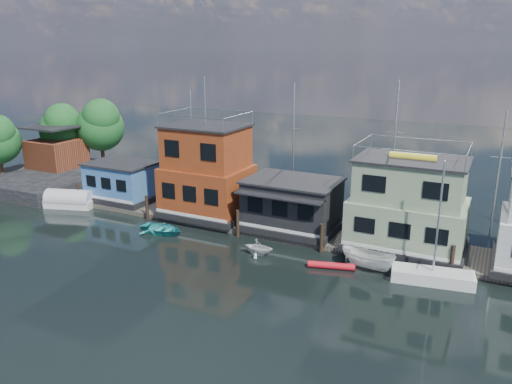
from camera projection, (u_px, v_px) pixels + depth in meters
The scene contains 15 objects.
ground at pixel (223, 297), 30.21m from camera, with size 160.00×160.00×0.00m, color black.
dock at pixel (298, 231), 40.45m from camera, with size 48.00×5.00×0.40m, color #595147.
houseboat_blue at pixel (123, 181), 47.62m from camera, with size 6.40×4.90×3.66m.
houseboat_red at pixel (207, 173), 43.00m from camera, with size 7.40×5.90×11.86m.
houseboat_dark at pixel (292, 204), 40.02m from camera, with size 7.40×6.10×4.06m.
houseboat_green at pixel (408, 206), 35.85m from camera, with size 8.40×5.90×7.03m.
pilings at pixel (280, 231), 37.94m from camera, with size 42.28×0.28×2.20m.
background_masts at pixel (378, 158), 42.05m from camera, with size 36.40×0.16×12.00m.
shore at pixel (58, 148), 55.98m from camera, with size 12.40×15.72×8.24m.
motorboat at pixel (368, 259), 33.74m from camera, with size 1.48×3.94×1.52m, color white.
day_sailer at pixel (432, 276), 32.00m from camera, with size 5.29×2.50×8.01m.
dinghy_white at pixel (258, 247), 36.24m from camera, with size 1.94×2.25×1.18m, color silver.
dinghy_teal at pixel (162, 229), 40.39m from camera, with size 2.68×3.75×0.78m, color teal.
tarp_runabout at pixel (70, 200), 46.89m from camera, with size 4.84×3.08×1.83m.
red_kayak at pixel (331, 266), 33.98m from camera, with size 0.47×0.47×3.19m, color red.
Camera 1 is at (13.97, -23.41, 14.64)m, focal length 35.00 mm.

